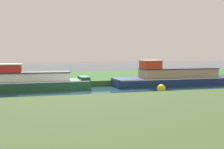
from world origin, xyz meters
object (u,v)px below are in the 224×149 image
object	(u,v)px
mooring_post_near	(68,78)
navy_barge	(179,78)
forest_narrowboat	(31,82)
channel_buoy	(161,89)

from	to	relation	value
mooring_post_near	navy_barge	bearing A→B (deg)	-8.59
navy_barge	forest_narrowboat	xyz separation A→B (m)	(-10.64, 0.00, -0.01)
mooring_post_near	channel_buoy	distance (m)	6.73
forest_narrowboat	channel_buoy	world-z (taller)	forest_narrowboat
forest_narrowboat	mooring_post_near	bearing A→B (deg)	25.70
navy_barge	mooring_post_near	world-z (taller)	navy_barge
navy_barge	channel_buoy	xyz separation A→B (m)	(-3.06, -3.23, -0.31)
forest_narrowboat	channel_buoy	distance (m)	8.24
channel_buoy	mooring_post_near	bearing A→B (deg)	138.50
forest_narrowboat	navy_barge	bearing A→B (deg)	0.00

